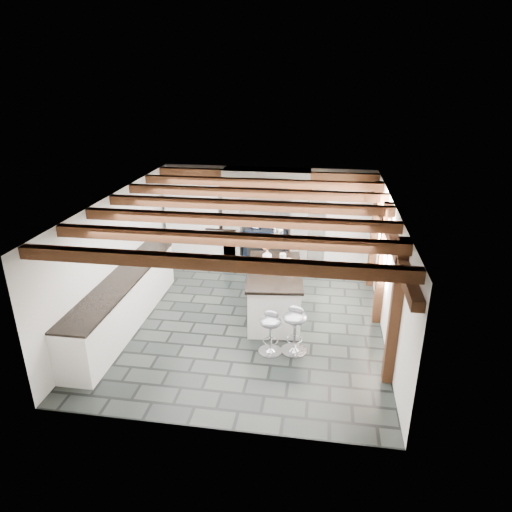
# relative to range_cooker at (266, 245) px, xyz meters

# --- Properties ---
(ground) EXTENTS (6.00, 6.00, 0.00)m
(ground) POSITION_rel_range_cooker_xyz_m (0.00, -2.68, -0.47)
(ground) COLOR black
(ground) RESTS_ON ground
(room_shell) EXTENTS (6.00, 6.03, 6.00)m
(room_shell) POSITION_rel_range_cooker_xyz_m (-0.61, -1.26, 0.60)
(room_shell) COLOR silver
(room_shell) RESTS_ON ground
(range_cooker) EXTENTS (1.00, 0.63, 0.99)m
(range_cooker) POSITION_rel_range_cooker_xyz_m (0.00, 0.00, 0.00)
(range_cooker) COLOR black
(range_cooker) RESTS_ON ground
(kitchen_island) EXTENTS (1.19, 2.00, 1.26)m
(kitchen_island) POSITION_rel_range_cooker_xyz_m (0.49, -2.51, 0.02)
(kitchen_island) COLOR white
(kitchen_island) RESTS_ON ground
(bar_stool_near) EXTENTS (0.52, 0.52, 0.82)m
(bar_stool_near) POSITION_rel_range_cooker_xyz_m (0.97, -3.71, 0.04)
(bar_stool_near) COLOR silver
(bar_stool_near) RESTS_ON ground
(bar_stool_far) EXTENTS (0.42, 0.42, 0.74)m
(bar_stool_far) POSITION_rel_range_cooker_xyz_m (0.58, -3.79, -0.01)
(bar_stool_far) COLOR silver
(bar_stool_far) RESTS_ON ground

